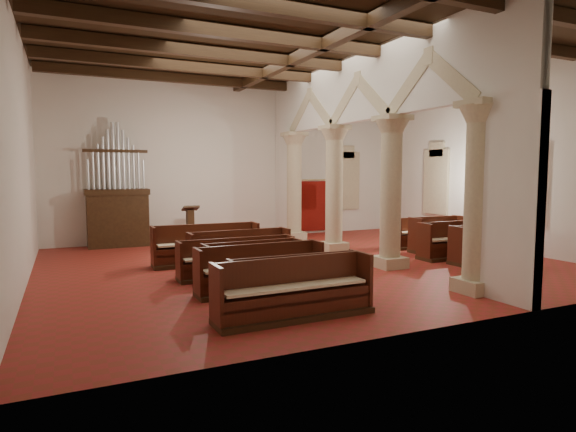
# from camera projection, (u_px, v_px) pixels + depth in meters

# --- Properties ---
(floor) EXTENTS (14.00, 14.00, 0.00)m
(floor) POSITION_uv_depth(u_px,v_px,m) (305.00, 263.00, 13.65)
(floor) COLOR maroon
(floor) RESTS_ON ground
(ceiling) EXTENTS (14.00, 14.00, 0.00)m
(ceiling) POSITION_uv_depth(u_px,v_px,m) (306.00, 46.00, 13.11)
(ceiling) COLOR black
(ceiling) RESTS_ON wall_back
(wall_back) EXTENTS (14.00, 0.02, 6.00)m
(wall_back) POSITION_uv_depth(u_px,v_px,m) (236.00, 161.00, 18.80)
(wall_back) COLOR silver
(wall_back) RESTS_ON floor
(wall_front) EXTENTS (14.00, 0.02, 6.00)m
(wall_front) POSITION_uv_depth(u_px,v_px,m) (470.00, 147.00, 7.96)
(wall_front) COLOR silver
(wall_front) RESTS_ON floor
(wall_left) EXTENTS (0.02, 12.00, 6.00)m
(wall_left) POSITION_uv_depth(u_px,v_px,m) (19.00, 153.00, 10.45)
(wall_left) COLOR silver
(wall_left) RESTS_ON floor
(wall_right) EXTENTS (0.02, 12.00, 6.00)m
(wall_right) POSITION_uv_depth(u_px,v_px,m) (489.00, 160.00, 16.31)
(wall_right) COLOR silver
(wall_right) RESTS_ON floor
(ceiling_beams) EXTENTS (13.80, 11.80, 0.30)m
(ceiling_beams) POSITION_uv_depth(u_px,v_px,m) (306.00, 53.00, 13.12)
(ceiling_beams) COLOR #362311
(ceiling_beams) RESTS_ON wall_back
(arcade) EXTENTS (0.90, 11.90, 6.00)m
(arcade) POSITION_uv_depth(u_px,v_px,m) (361.00, 139.00, 14.08)
(arcade) COLOR tan
(arcade) RESTS_ON floor
(window_right_a) EXTENTS (0.03, 1.00, 2.20)m
(window_right_a) POSITION_uv_depth(u_px,v_px,m) (526.00, 184.00, 15.02)
(window_right_a) COLOR #327052
(window_right_a) RESTS_ON wall_right
(window_right_b) EXTENTS (0.03, 1.00, 2.20)m
(window_right_b) POSITION_uv_depth(u_px,v_px,m) (437.00, 182.00, 18.64)
(window_right_b) COLOR #327052
(window_right_b) RESTS_ON wall_right
(window_back) EXTENTS (1.00, 0.03, 2.20)m
(window_back) POSITION_uv_depth(u_px,v_px,m) (346.00, 181.00, 20.95)
(window_back) COLOR #327052
(window_back) RESTS_ON wall_back
(pipe_organ) EXTENTS (2.10, 0.85, 4.40)m
(pipe_organ) POSITION_uv_depth(u_px,v_px,m) (118.00, 207.00, 16.61)
(pipe_organ) COLOR #362311
(pipe_organ) RESTS_ON floor
(lectern) EXTENTS (0.57, 0.58, 1.40)m
(lectern) POSITION_uv_depth(u_px,v_px,m) (190.00, 228.00, 17.35)
(lectern) COLOR #382011
(lectern) RESTS_ON floor
(dossal_curtain) EXTENTS (1.80, 0.07, 2.17)m
(dossal_curtain) POSITION_uv_depth(u_px,v_px,m) (316.00, 206.00, 20.36)
(dossal_curtain) COLOR maroon
(dossal_curtain) RESTS_ON floor
(processional_banner) EXTENTS (0.53, 0.68, 2.33)m
(processional_banner) POSITION_uv_depth(u_px,v_px,m) (333.00, 217.00, 19.40)
(processional_banner) COLOR #362311
(processional_banner) RESTS_ON floor
(hymnal_box_a) EXTENTS (0.39, 0.34, 0.34)m
(hymnal_box_a) POSITION_uv_depth(u_px,v_px,m) (342.00, 288.00, 9.62)
(hymnal_box_a) COLOR navy
(hymnal_box_a) RESTS_ON floor
(hymnal_box_b) EXTENTS (0.40, 0.37, 0.33)m
(hymnal_box_b) POSITION_uv_depth(u_px,v_px,m) (324.00, 271.00, 11.25)
(hymnal_box_b) COLOR navy
(hymnal_box_b) RESTS_ON floor
(hymnal_box_c) EXTENTS (0.37, 0.32, 0.33)m
(hymnal_box_c) POSITION_uv_depth(u_px,v_px,m) (270.00, 262.00, 12.45)
(hymnal_box_c) COLOR navy
(hymnal_box_c) RESTS_ON floor
(tube_heater_a) EXTENTS (1.05, 0.11, 0.10)m
(tube_heater_a) POSITION_uv_depth(u_px,v_px,m) (318.00, 308.00, 8.59)
(tube_heater_a) COLOR white
(tube_heater_a) RESTS_ON floor
(tube_heater_b) EXTENTS (0.85, 0.31, 0.09)m
(tube_heater_b) POSITION_uv_depth(u_px,v_px,m) (303.00, 295.00, 9.51)
(tube_heater_b) COLOR silver
(tube_heater_b) RESTS_ON floor
(nave_pew_0) EXTENTS (2.95, 0.77, 1.07)m
(nave_pew_0) POSITION_uv_depth(u_px,v_px,m) (295.00, 299.00, 8.50)
(nave_pew_0) COLOR #362311
(nave_pew_0) RESTS_ON floor
(nave_pew_1) EXTENTS (2.78, 0.66, 0.96)m
(nave_pew_1) POSITION_uv_depth(u_px,v_px,m) (298.00, 288.00, 9.43)
(nave_pew_1) COLOR #362311
(nave_pew_1) RESTS_ON floor
(nave_pew_2) EXTENTS (2.83, 0.71, 1.03)m
(nave_pew_2) POSITION_uv_depth(u_px,v_px,m) (261.00, 276.00, 10.38)
(nave_pew_2) COLOR #362311
(nave_pew_2) RESTS_ON floor
(nave_pew_3) EXTENTS (2.41, 0.71, 0.95)m
(nave_pew_3) POSITION_uv_depth(u_px,v_px,m) (253.00, 268.00, 11.39)
(nave_pew_3) COLOR #362311
(nave_pew_3) RESTS_ON floor
(nave_pew_4) EXTENTS (2.93, 0.64, 0.96)m
(nave_pew_4) POSITION_uv_depth(u_px,v_px,m) (237.00, 264.00, 11.87)
(nave_pew_4) COLOR #362311
(nave_pew_4) RESTS_ON floor
(nave_pew_5) EXTENTS (2.77, 0.77, 1.04)m
(nave_pew_5) POSITION_uv_depth(u_px,v_px,m) (240.00, 256.00, 12.79)
(nave_pew_5) COLOR #362311
(nave_pew_5) RESTS_ON floor
(nave_pew_6) EXTENTS (2.98, 0.82, 1.13)m
(nave_pew_6) POSITION_uv_depth(u_px,v_px,m) (206.00, 251.00, 13.47)
(nave_pew_6) COLOR #362311
(nave_pew_6) RESTS_ON floor
(aisle_pew_0) EXTENTS (2.18, 0.83, 1.10)m
(aisle_pew_0) POSITION_uv_depth(u_px,v_px,m) (483.00, 250.00, 13.68)
(aisle_pew_0) COLOR #362311
(aisle_pew_0) RESTS_ON floor
(aisle_pew_1) EXTENTS (2.00, 0.79, 1.11)m
(aisle_pew_1) POSITION_uv_depth(u_px,v_px,m) (450.00, 246.00, 14.36)
(aisle_pew_1) COLOR #362311
(aisle_pew_1) RESTS_ON floor
(aisle_pew_2) EXTENTS (1.97, 0.80, 1.14)m
(aisle_pew_2) POSITION_uv_depth(u_px,v_px,m) (438.00, 240.00, 15.58)
(aisle_pew_2) COLOR #362311
(aisle_pew_2) RESTS_ON floor
(aisle_pew_3) EXTENTS (1.83, 0.79, 1.03)m
(aisle_pew_3) POSITION_uv_depth(u_px,v_px,m) (417.00, 238.00, 16.38)
(aisle_pew_3) COLOR #362311
(aisle_pew_3) RESTS_ON floor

